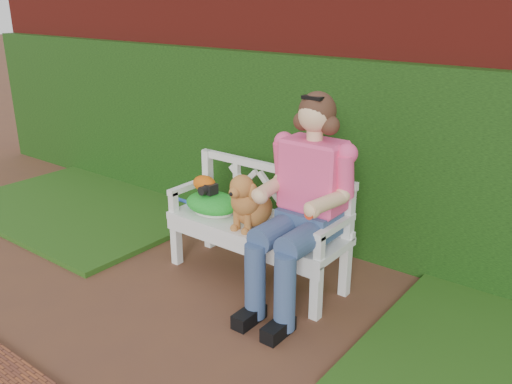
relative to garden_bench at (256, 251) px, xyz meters
The scene contains 11 objects.
ground 0.81m from the garden_bench, 89.59° to the right, with size 60.00×60.00×0.00m, color #513023.
brick_wall 1.42m from the garden_bench, 89.72° to the left, with size 10.00×0.30×2.20m, color maroon.
ivy_hedge 1.09m from the garden_bench, 89.65° to the left, with size 10.00×0.18×1.70m, color #255B15.
grass_left 2.41m from the garden_bench, behind, with size 2.60×2.00×0.05m, color #235410.
garden_bench is the anchor object (origin of this frame).
seated_woman 0.76m from the garden_bench, ahead, with size 0.69×0.92×1.63m, color #DC4C53, non-canonical shape.
dog 0.47m from the garden_bench, 96.03° to the right, with size 0.30×0.41×0.46m, color #A45127, non-canonical shape.
tennis_racket 0.53m from the garden_bench, behind, with size 0.68×0.29×0.03m, color silver, non-canonical shape.
green_bag 0.55m from the garden_bench, behind, with size 0.48×0.37×0.16m, color #1D6710, non-canonical shape.
camera_item 0.65m from the garden_bench, behind, with size 0.13×0.10×0.09m, color black.
baseball_glove 0.71m from the garden_bench, behind, with size 0.21×0.16×0.13m, color #CD570C.
Camera 1 is at (2.40, -2.35, 2.19)m, focal length 38.00 mm.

